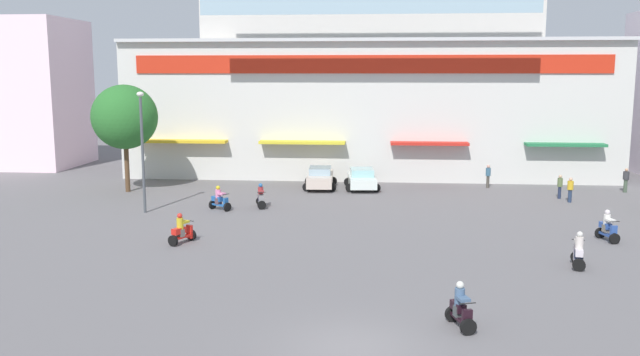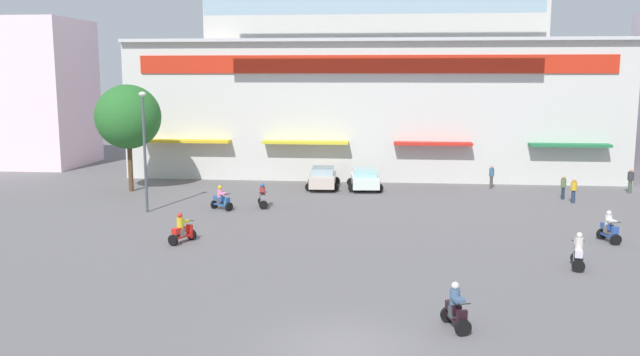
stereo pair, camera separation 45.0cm
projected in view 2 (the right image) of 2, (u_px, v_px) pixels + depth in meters
name	position (u px, v px, depth m)	size (l,w,h in m)	color
ground_plane	(361.00, 239.00, 32.18)	(128.00, 128.00, 0.00)	slate
colonial_building	(373.00, 60.00, 52.81)	(37.46, 14.98, 20.62)	silver
flank_building_left	(25.00, 93.00, 57.28)	(10.07, 8.25, 12.59)	white
plaza_tree_0	(128.00, 117.00, 44.41)	(4.40, 4.36, 7.27)	brown
parked_car_0	(323.00, 177.00, 46.25)	(2.46, 4.37, 1.49)	beige
parked_car_1	(365.00, 179.00, 45.82)	(2.63, 4.07, 1.46)	white
scooter_rider_1	(456.00, 310.00, 20.79)	(0.89, 1.39, 1.51)	black
scooter_rider_2	(182.00, 231.00, 31.33)	(1.08, 1.51, 1.49)	black
scooter_rider_3	(578.00, 253.00, 27.22)	(0.80, 1.44, 1.56)	black
scooter_rider_4	(609.00, 229.00, 31.48)	(0.84, 1.39, 1.53)	black
scooter_rider_5	(221.00, 200.00, 38.94)	(1.44, 1.16, 1.46)	black
scooter_rider_6	(263.00, 197.00, 39.69)	(0.85, 1.46, 1.46)	black
pedestrian_0	(631.00, 180.00, 44.30)	(0.55, 0.55, 1.66)	#435442
pedestrian_1	(492.00, 175.00, 46.17)	(0.42, 0.42, 1.65)	#47423A
pedestrian_2	(574.00, 189.00, 40.93)	(0.44, 0.44, 1.58)	#25344F
pedestrian_3	(563.00, 186.00, 42.14)	(0.42, 0.42, 1.56)	#202943
streetlamp_near	(144.00, 143.00, 37.76)	(0.40, 0.40, 6.99)	#474C51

